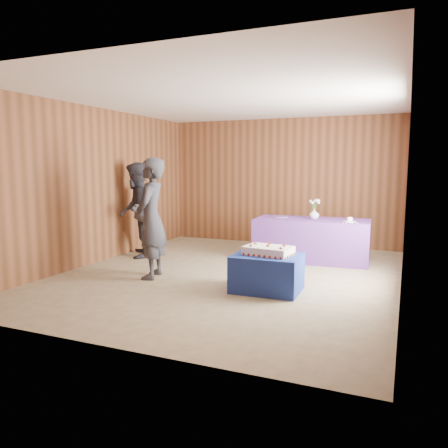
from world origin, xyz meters
The scene contains 13 objects.
ground centered at (0.00, 0.00, 0.00)m, with size 6.00×6.00×0.00m, color #9B8E6B.
room_shell centered at (0.00, 0.00, 1.80)m, with size 5.04×6.04×2.72m.
cake_table centered at (0.81, -0.62, 0.25)m, with size 0.90×0.70×0.50m, color #1B3297.
serving_table centered at (0.97, 1.56, 0.38)m, with size 2.00×0.90×0.75m, color #713798.
sheet_cake centered at (0.82, -0.60, 0.56)m, with size 0.70×0.52×0.15m.
vase centered at (1.00, 1.60, 0.84)m, with size 0.18×0.18×0.18m, color silver.
flower_spray centered at (1.00, 1.60, 1.06)m, with size 0.20×0.19×0.15m.
platter centered at (0.35, 1.61, 0.76)m, with size 0.32×0.32×0.02m, color #674992.
plate centered at (1.63, 1.46, 0.76)m, with size 0.21×0.21×0.01m, color white.
cake_slice centered at (1.63, 1.45, 0.80)m, with size 0.09×0.09×0.09m.
knife centered at (1.67, 1.29, 0.75)m, with size 0.26×0.02×0.00m, color silver.
guest_left centered at (-1.02, -0.62, 0.91)m, with size 0.66×0.44×1.82m, color #32333B.
guest_right centered at (-2.09, 0.59, 0.88)m, with size 0.86×0.67×1.76m, color #2E2E37.
Camera 1 is at (2.52, -6.20, 1.70)m, focal length 35.00 mm.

